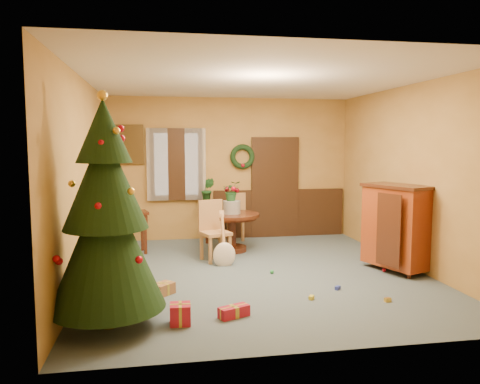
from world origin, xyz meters
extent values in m
plane|color=#3C4D57|center=(0.00, 0.00, 0.00)|extent=(5.50, 5.50, 0.00)
plane|color=silver|center=(0.00, 0.00, 2.90)|extent=(5.50, 5.50, 0.00)
plane|color=olive|center=(0.00, 2.75, 1.45)|extent=(5.00, 0.00, 5.00)
plane|color=olive|center=(0.00, -2.75, 1.45)|extent=(5.00, 0.00, 5.00)
plane|color=olive|center=(-2.50, 0.00, 1.45)|extent=(0.00, 5.50, 5.50)
plane|color=olive|center=(2.50, 0.00, 1.45)|extent=(0.00, 5.50, 5.50)
cube|color=black|center=(1.05, 2.71, 0.50)|extent=(2.80, 0.06, 1.00)
cube|color=black|center=(0.95, 2.70, 1.05)|extent=(1.00, 0.08, 2.10)
cube|color=white|center=(0.95, 2.73, 1.00)|extent=(0.80, 0.03, 1.90)
cube|color=black|center=(-1.10, 2.70, 1.55)|extent=(1.05, 0.08, 1.45)
cube|color=white|center=(-1.10, 2.73, 1.55)|extent=(0.88, 0.03, 1.25)
cube|color=white|center=(-1.48, 2.65, 1.55)|extent=(0.42, 0.02, 1.45)
cube|color=white|center=(-0.72, 2.65, 1.55)|extent=(0.42, 0.02, 1.45)
torus|color=black|center=(0.25, 2.67, 1.70)|extent=(0.51, 0.11, 0.51)
cube|color=#4C3819|center=(-2.05, 2.71, 1.95)|extent=(0.62, 0.05, 0.78)
cube|color=gray|center=(-2.05, 2.74, 1.95)|extent=(0.48, 0.02, 0.62)
cylinder|color=black|center=(-0.16, 1.52, 0.67)|extent=(1.02, 1.02, 0.05)
cylinder|color=black|center=(-0.16, 1.52, 0.62)|extent=(0.91, 0.91, 0.04)
cylinder|color=black|center=(-0.16, 1.52, 0.34)|extent=(0.16, 0.16, 0.56)
cylinder|color=black|center=(-0.16, 1.52, 0.05)|extent=(0.54, 0.54, 0.09)
cylinder|color=slate|center=(-0.16, 1.52, 0.82)|extent=(0.32, 0.32, 0.23)
imported|color=#1E4C23|center=(-0.16, 1.52, 1.11)|extent=(0.33, 0.28, 0.36)
cube|color=#99653D|center=(-0.53, 0.87, 0.47)|extent=(0.56, 0.56, 0.05)
cube|color=#99653D|center=(-0.60, 1.06, 0.75)|extent=(0.43, 0.18, 0.52)
cube|color=#99653D|center=(-0.42, 1.09, 0.22)|extent=(0.06, 0.06, 0.45)
cube|color=#99653D|center=(-0.76, 0.98, 0.22)|extent=(0.06, 0.06, 0.45)
cube|color=#99653D|center=(-0.31, 0.76, 0.22)|extent=(0.06, 0.06, 0.45)
cube|color=#99653D|center=(-0.64, 0.65, 0.22)|extent=(0.06, 0.06, 0.45)
cube|color=#99653D|center=(-0.03, 2.42, 0.46)|extent=(0.57, 0.57, 0.05)
cube|color=#99653D|center=(0.05, 2.24, 0.73)|extent=(0.41, 0.22, 0.51)
cube|color=#99653D|center=(-0.12, 2.19, 0.22)|extent=(0.06, 0.06, 0.44)
cube|color=#99653D|center=(0.20, 2.34, 0.22)|extent=(0.06, 0.06, 0.44)
cube|color=#99653D|center=(-0.26, 2.50, 0.22)|extent=(0.06, 0.06, 0.44)
cube|color=#99653D|center=(0.05, 2.65, 0.22)|extent=(0.06, 0.06, 0.44)
cylinder|color=black|center=(-0.51, 2.27, 0.41)|extent=(0.10, 0.10, 0.81)
cylinder|color=black|center=(-0.51, 2.27, 0.82)|extent=(0.33, 0.33, 0.03)
imported|color=#19471E|center=(-0.51, 2.27, 1.07)|extent=(0.29, 0.26, 0.46)
cylinder|color=#382111|center=(-2.01, -1.78, 0.13)|extent=(0.16, 0.16, 0.27)
cone|color=black|center=(-2.01, -1.78, 0.94)|extent=(1.22, 1.22, 1.44)
cone|color=black|center=(-2.01, -1.78, 1.61)|extent=(0.89, 0.89, 1.05)
cone|color=black|center=(-2.01, -1.78, 2.11)|extent=(0.58, 0.58, 0.67)
sphere|color=gold|center=(-2.01, -1.78, 2.46)|extent=(0.11, 0.11, 0.11)
cube|color=black|center=(-2.10, 1.62, 0.74)|extent=(0.93, 0.60, 0.05)
cube|color=black|center=(-2.10, 1.62, 0.60)|extent=(0.87, 0.55, 0.18)
cube|color=black|center=(-2.46, 1.62, 0.35)|extent=(0.11, 0.31, 0.71)
cube|color=black|center=(-1.73, 1.62, 0.35)|extent=(0.11, 0.31, 0.71)
cube|color=#5A190A|center=(2.15, -0.22, 0.69)|extent=(0.81, 1.10, 1.23)
cube|color=black|center=(2.15, -0.22, 1.32)|extent=(0.89, 1.18, 0.05)
cylinder|color=black|center=(2.15, -0.64, 0.04)|extent=(0.07, 0.07, 0.09)
cylinder|color=black|center=(2.15, 0.19, 0.04)|extent=(0.07, 0.07, 0.09)
cube|color=brown|center=(-2.15, -1.19, 0.07)|extent=(0.32, 0.27, 0.14)
cube|color=#AC9E2D|center=(-2.15, -1.19, 0.07)|extent=(0.27, 0.12, 0.15)
cube|color=#AC9E2D|center=(-2.15, -1.19, 0.07)|extent=(0.10, 0.20, 0.15)
cube|color=maroon|center=(-1.24, -1.83, 0.11)|extent=(0.23, 0.23, 0.22)
cube|color=#AC9E2D|center=(-1.24, -1.83, 0.11)|extent=(0.23, 0.04, 0.23)
cube|color=#AC9E2D|center=(-1.24, -1.83, 0.11)|extent=(0.04, 0.23, 0.23)
cube|color=brown|center=(-1.42, -0.77, 0.07)|extent=(0.33, 0.33, 0.15)
cube|color=#AC9E2D|center=(-1.42, -0.77, 0.07)|extent=(0.22, 0.22, 0.15)
cube|color=#AC9E2D|center=(-1.42, -0.77, 0.07)|extent=(0.16, 0.17, 0.15)
cube|color=maroon|center=(-0.63, -1.72, 0.06)|extent=(0.38, 0.28, 0.13)
cube|color=#AC9E2D|center=(-0.63, -1.72, 0.06)|extent=(0.34, 0.16, 0.13)
cube|color=#AC9E2D|center=(-0.63, -1.72, 0.06)|extent=(0.11, 0.16, 0.13)
cube|color=#2636A8|center=(0.91, -0.98, 0.03)|extent=(0.09, 0.09, 0.05)
sphere|color=green|center=(0.22, -0.07, 0.03)|extent=(0.06, 0.06, 0.06)
cube|color=gold|center=(0.43, -1.30, 0.03)|extent=(0.09, 0.09, 0.05)
sphere|color=#A90B1D|center=(1.95, -0.26, 0.03)|extent=(0.06, 0.06, 0.06)
cube|color=gold|center=(1.35, -1.55, 0.03)|extent=(0.09, 0.06, 0.05)
camera|label=1|loc=(-1.44, -6.82, 1.98)|focal=35.00mm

